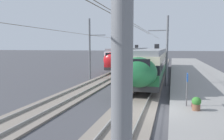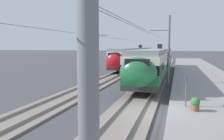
% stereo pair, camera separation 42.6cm
% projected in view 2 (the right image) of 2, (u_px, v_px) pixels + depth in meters
% --- Properties ---
extents(ground_plane, '(400.00, 400.00, 0.00)m').
position_uv_depth(ground_plane, '(153.00, 115.00, 13.28)').
color(ground_plane, '#424247').
extents(track_near, '(120.00, 3.00, 0.28)m').
position_uv_depth(track_near, '(131.00, 112.00, 13.68)').
color(track_near, slate).
rests_on(track_near, ground).
extents(track_far, '(120.00, 3.00, 0.28)m').
position_uv_depth(track_far, '(52.00, 104.00, 15.34)').
color(track_far, slate).
rests_on(track_far, ground).
extents(train_near_platform, '(30.41, 3.03, 4.27)m').
position_uv_depth(train_near_platform, '(157.00, 61.00, 29.56)').
color(train_near_platform, '#2D2D30').
rests_on(train_near_platform, track_near).
extents(train_far_track, '(33.56, 2.89, 4.27)m').
position_uv_depth(train_far_track, '(136.00, 56.00, 45.65)').
color(train_far_track, '#2D2D30').
rests_on(train_far_track, track_far).
extents(catenary_mast_west, '(41.22, 2.13, 7.46)m').
position_uv_depth(catenary_mast_west, '(77.00, 71.00, 2.39)').
color(catenary_mast_west, slate).
rests_on(catenary_mast_west, ground).
extents(catenary_mast_mid, '(41.22, 2.13, 7.33)m').
position_uv_depth(catenary_mast_mid, '(167.00, 49.00, 22.36)').
color(catenary_mast_mid, slate).
rests_on(catenary_mast_mid, ground).
extents(catenary_mast_far_side, '(41.22, 2.25, 7.64)m').
position_uv_depth(catenary_mast_far_side, '(93.00, 48.00, 27.23)').
color(catenary_mast_far_side, slate).
rests_on(catenary_mast_far_side, ground).
extents(platform_sign, '(0.70, 0.08, 2.10)m').
position_uv_depth(platform_sign, '(186.00, 82.00, 13.54)').
color(platform_sign, '#59595B').
rests_on(platform_sign, platform_slab).
extents(handbag_near_sign, '(0.32, 0.18, 0.37)m').
position_uv_depth(handbag_near_sign, '(192.00, 105.00, 13.46)').
color(handbag_near_sign, maroon).
rests_on(handbag_near_sign, platform_slab).
extents(potted_plant_platform_edge, '(0.55, 0.55, 0.82)m').
position_uv_depth(potted_plant_platform_edge, '(195.00, 103.00, 12.71)').
color(potted_plant_platform_edge, brown).
rests_on(potted_plant_platform_edge, platform_slab).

